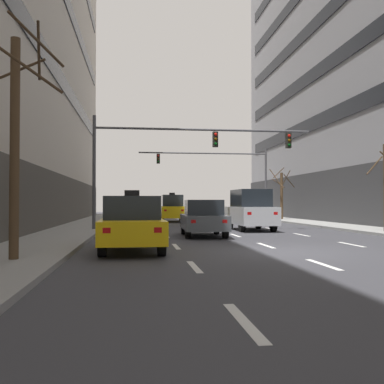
# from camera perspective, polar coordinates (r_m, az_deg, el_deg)

# --- Properties ---
(ground_plane) EXTENTS (120.00, 120.00, 0.00)m
(ground_plane) POSITION_cam_1_polar(r_m,az_deg,el_deg) (14.59, 11.46, -7.33)
(ground_plane) COLOR #38383D
(sidewalk_left) EXTENTS (2.91, 80.00, 0.14)m
(sidewalk_left) POSITION_cam_1_polar(r_m,az_deg,el_deg) (14.22, -20.48, -7.15)
(sidewalk_left) COLOR gray
(sidewalk_left) RESTS_ON ground
(lane_stripe_l1_s2) EXTENTS (0.16, 2.00, 0.01)m
(lane_stripe_l1_s2) POSITION_cam_1_polar(r_m,az_deg,el_deg) (6.12, 6.52, -15.80)
(lane_stripe_l1_s2) COLOR silver
(lane_stripe_l1_s2) RESTS_ON ground
(lane_stripe_l1_s3) EXTENTS (0.16, 2.00, 0.01)m
(lane_stripe_l1_s3) POSITION_cam_1_polar(r_m,az_deg,el_deg) (10.96, 0.31, -9.35)
(lane_stripe_l1_s3) COLOR silver
(lane_stripe_l1_s3) RESTS_ON ground
(lane_stripe_l1_s4) EXTENTS (0.16, 2.00, 0.01)m
(lane_stripe_l1_s4) POSITION_cam_1_polar(r_m,az_deg,el_deg) (15.89, -2.01, -6.85)
(lane_stripe_l1_s4) COLOR silver
(lane_stripe_l1_s4) RESTS_ON ground
(lane_stripe_l1_s5) EXTENTS (0.16, 2.00, 0.01)m
(lane_stripe_l1_s5) POSITION_cam_1_polar(r_m,az_deg,el_deg) (20.86, -3.21, -5.53)
(lane_stripe_l1_s5) COLOR silver
(lane_stripe_l1_s5) RESTS_ON ground
(lane_stripe_l1_s6) EXTENTS (0.16, 2.00, 0.01)m
(lane_stripe_l1_s6) POSITION_cam_1_polar(r_m,az_deg,el_deg) (25.84, -3.95, -4.71)
(lane_stripe_l1_s6) COLOR silver
(lane_stripe_l1_s6) RESTS_ON ground
(lane_stripe_l1_s7) EXTENTS (0.16, 2.00, 0.01)m
(lane_stripe_l1_s7) POSITION_cam_1_polar(r_m,az_deg,el_deg) (30.83, -4.45, -4.16)
(lane_stripe_l1_s7) COLOR silver
(lane_stripe_l1_s7) RESTS_ON ground
(lane_stripe_l1_s8) EXTENTS (0.16, 2.00, 0.01)m
(lane_stripe_l1_s8) POSITION_cam_1_polar(r_m,az_deg,el_deg) (35.82, -4.81, -3.77)
(lane_stripe_l1_s8) COLOR silver
(lane_stripe_l1_s8) RESTS_ON ground
(lane_stripe_l1_s9) EXTENTS (0.16, 2.00, 0.01)m
(lane_stripe_l1_s9) POSITION_cam_1_polar(r_m,az_deg,el_deg) (40.81, -5.08, -3.47)
(lane_stripe_l1_s9) COLOR silver
(lane_stripe_l1_s9) RESTS_ON ground
(lane_stripe_l1_s10) EXTENTS (0.16, 2.00, 0.01)m
(lane_stripe_l1_s10) POSITION_cam_1_polar(r_m,az_deg,el_deg) (45.81, -5.29, -3.23)
(lane_stripe_l1_s10) COLOR silver
(lane_stripe_l1_s10) RESTS_ON ground
(lane_stripe_l2_s3) EXTENTS (0.16, 2.00, 0.01)m
(lane_stripe_l2_s3) POSITION_cam_1_polar(r_m,az_deg,el_deg) (11.80, 16.14, -8.72)
(lane_stripe_l2_s3) COLOR silver
(lane_stripe_l2_s3) RESTS_ON ground
(lane_stripe_l2_s4) EXTENTS (0.16, 2.00, 0.01)m
(lane_stripe_l2_s4) POSITION_cam_1_polar(r_m,az_deg,el_deg) (16.49, 9.25, -6.63)
(lane_stripe_l2_s4) COLOR silver
(lane_stripe_l2_s4) RESTS_ON ground
(lane_stripe_l2_s5) EXTENTS (0.16, 2.00, 0.01)m
(lane_stripe_l2_s5) POSITION_cam_1_polar(r_m,az_deg,el_deg) (21.32, 5.46, -5.43)
(lane_stripe_l2_s5) COLOR silver
(lane_stripe_l2_s5) RESTS_ON ground
(lane_stripe_l2_s6) EXTENTS (0.16, 2.00, 0.01)m
(lane_stripe_l2_s6) POSITION_cam_1_polar(r_m,az_deg,el_deg) (26.21, 3.09, -4.67)
(lane_stripe_l2_s6) COLOR silver
(lane_stripe_l2_s6) RESTS_ON ground
(lane_stripe_l2_s7) EXTENTS (0.16, 2.00, 0.01)m
(lane_stripe_l2_s7) POSITION_cam_1_polar(r_m,az_deg,el_deg) (31.14, 1.47, -4.14)
(lane_stripe_l2_s7) COLOR silver
(lane_stripe_l2_s7) RESTS_ON ground
(lane_stripe_l2_s8) EXTENTS (0.16, 2.00, 0.01)m
(lane_stripe_l2_s8) POSITION_cam_1_polar(r_m,az_deg,el_deg) (36.09, 0.30, -3.75)
(lane_stripe_l2_s8) COLOR silver
(lane_stripe_l2_s8) RESTS_ON ground
(lane_stripe_l2_s9) EXTENTS (0.16, 2.00, 0.01)m
(lane_stripe_l2_s9) POSITION_cam_1_polar(r_m,az_deg,el_deg) (41.05, -0.59, -3.46)
(lane_stripe_l2_s9) COLOR silver
(lane_stripe_l2_s9) RESTS_ON ground
(lane_stripe_l2_s10) EXTENTS (0.16, 2.00, 0.01)m
(lane_stripe_l2_s10) POSITION_cam_1_polar(r_m,az_deg,el_deg) (46.01, -1.29, -3.23)
(lane_stripe_l2_s10) COLOR silver
(lane_stripe_l2_s10) RESTS_ON ground
(lane_stripe_l3_s4) EXTENTS (0.16, 2.00, 0.01)m
(lane_stripe_l3_s4) POSITION_cam_1_polar(r_m,az_deg,el_deg) (17.65, 19.35, -6.22)
(lane_stripe_l3_s4) COLOR silver
(lane_stripe_l3_s4) RESTS_ON ground
(lane_stripe_l3_s5) EXTENTS (0.16, 2.00, 0.01)m
(lane_stripe_l3_s5) POSITION_cam_1_polar(r_m,az_deg,el_deg) (22.23, 13.60, -5.23)
(lane_stripe_l3_s5) COLOR silver
(lane_stripe_l3_s5) RESTS_ON ground
(lane_stripe_l3_s6) EXTENTS (0.16, 2.00, 0.01)m
(lane_stripe_l3_s6) POSITION_cam_1_polar(r_m,az_deg,el_deg) (26.96, 9.84, -4.56)
(lane_stripe_l3_s6) COLOR silver
(lane_stripe_l3_s6) RESTS_ON ground
(lane_stripe_l3_s7) EXTENTS (0.16, 2.00, 0.01)m
(lane_stripe_l3_s7) POSITION_cam_1_polar(r_m,az_deg,el_deg) (31.77, 7.22, -4.07)
(lane_stripe_l3_s7) COLOR silver
(lane_stripe_l3_s7) RESTS_ON ground
(lane_stripe_l3_s8) EXTENTS (0.16, 2.00, 0.01)m
(lane_stripe_l3_s8) POSITION_cam_1_polar(r_m,az_deg,el_deg) (36.63, 5.29, -3.71)
(lane_stripe_l3_s8) COLOR silver
(lane_stripe_l3_s8) RESTS_ON ground
(lane_stripe_l3_s9) EXTENTS (0.16, 2.00, 0.01)m
(lane_stripe_l3_s9) POSITION_cam_1_polar(r_m,az_deg,el_deg) (41.53, 3.82, -3.43)
(lane_stripe_l3_s9) COLOR silver
(lane_stripe_l3_s9) RESTS_ON ground
(lane_stripe_l3_s10) EXTENTS (0.16, 2.00, 0.01)m
(lane_stripe_l3_s10) POSITION_cam_1_polar(r_m,az_deg,el_deg) (46.44, 2.66, -3.21)
(lane_stripe_l3_s10) COLOR silver
(lane_stripe_l3_s10) RESTS_ON ground
(taxi_driving_0) EXTENTS (2.00, 4.63, 1.91)m
(taxi_driving_0) POSITION_cam_1_polar(r_m,az_deg,el_deg) (14.39, -7.56, -4.03)
(taxi_driving_0) COLOR black
(taxi_driving_0) RESTS_ON ground
(car_driving_1) EXTENTS (1.99, 4.65, 2.24)m
(car_driving_1) POSITION_cam_1_polar(r_m,az_deg,el_deg) (25.23, 7.35, -2.26)
(car_driving_1) COLOR black
(car_driving_1) RESTS_ON ground
(taxi_driving_2) EXTENTS (1.91, 4.44, 2.32)m
(taxi_driving_2) POSITION_cam_1_polar(r_m,az_deg,el_deg) (36.42, -2.52, -2.06)
(taxi_driving_2) COLOR black
(taxi_driving_2) RESTS_ON ground
(car_driving_3) EXTENTS (1.89, 4.34, 1.61)m
(car_driving_3) POSITION_cam_1_polar(r_m,az_deg,el_deg) (42.60, -7.28, -2.31)
(car_driving_3) COLOR black
(car_driving_3) RESTS_ON ground
(car_driving_4) EXTENTS (1.99, 4.46, 1.65)m
(car_driving_4) POSITION_cam_1_polar(r_m,az_deg,el_deg) (20.66, 1.42, -3.32)
(car_driving_4) COLOR black
(car_driving_4) RESTS_ON ground
(traffic_signal_0) EXTENTS (11.96, 0.35, 6.03)m
(traffic_signal_0) POSITION_cam_1_polar(r_m,az_deg,el_deg) (24.75, -1.93, 5.48)
(traffic_signal_0) COLOR #4C4C51
(traffic_signal_0) RESTS_ON sidewalk_left
(traffic_signal_1) EXTENTS (11.30, 0.35, 6.16)m
(traffic_signal_1) POSITION_cam_1_polar(r_m,az_deg,el_deg) (39.94, 4.19, 2.99)
(traffic_signal_1) COLOR #4C4C51
(traffic_signal_1) RESTS_ON sidewalk_right
(street_tree_1) EXTENTS (2.10, 1.80, 4.41)m
(street_tree_1) POSITION_cam_1_polar(r_m,az_deg,el_deg) (38.95, 11.18, -0.14)
(street_tree_1) COLOR #4C3823
(street_tree_1) RESTS_ON sidewalk_right
(street_tree_2) EXTENTS (2.11, 2.13, 5.79)m
(street_tree_2) POSITION_cam_1_polar(r_m,az_deg,el_deg) (12.09, -21.21, 6.25)
(street_tree_2) COLOR #4C3823
(street_tree_2) RESTS_ON sidewalk_left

